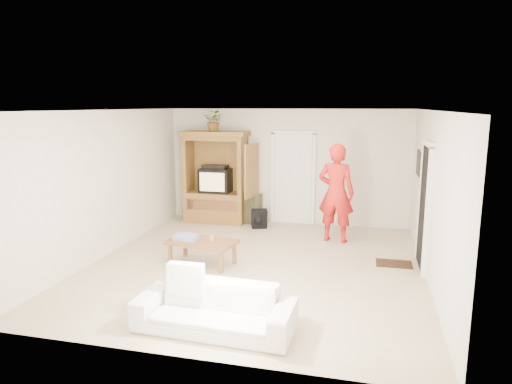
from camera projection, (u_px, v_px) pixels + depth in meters
floor at (255, 265)px, 7.77m from camera, size 6.00×6.00×0.00m
ceiling at (255, 110)px, 7.28m from camera, size 6.00×6.00×0.00m
wall_back at (287, 167)px, 10.39m from camera, size 5.50×0.00×5.50m
wall_front at (185, 242)px, 4.66m from camera, size 5.50×0.00×5.50m
wall_left at (107, 183)px, 8.17m from camera, size 0.00×6.00×6.00m
wall_right at (432, 198)px, 6.88m from camera, size 0.00×6.00×6.00m
armoire at (217, 183)px, 10.51m from camera, size 1.82×1.14×2.10m
door_back at (293, 179)px, 10.38m from camera, size 0.85×0.05×2.04m
doorway_right at (424, 207)px, 7.51m from camera, size 0.05×0.90×2.04m
framed_picture at (419, 163)px, 8.64m from camera, size 0.03×0.60×0.48m
doormat at (394, 264)px, 7.80m from camera, size 0.60×0.40×0.02m
plant at (214, 121)px, 10.22m from camera, size 0.45×0.40×0.47m
man at (336, 193)px, 8.96m from camera, size 0.79×0.59×1.96m
sofa at (215, 308)px, 5.47m from camera, size 1.94×0.82×0.56m
coffee_table at (202, 243)px, 7.75m from camera, size 1.22×0.81×0.42m
towel at (186, 237)px, 7.80m from camera, size 0.40×0.31×0.08m
candle at (212, 237)px, 7.74m from camera, size 0.08×0.08×0.10m
backpack_black at (259, 219)px, 10.04m from camera, size 0.38×0.31×0.41m
backpack_olive at (253, 209)px, 10.44m from camera, size 0.39×0.30×0.68m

